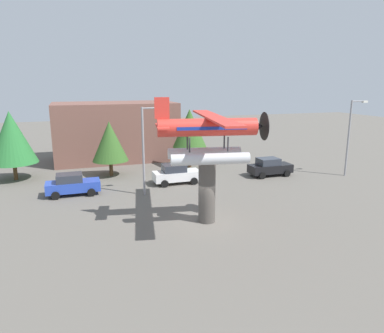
{
  "coord_description": "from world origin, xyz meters",
  "views": [
    {
      "loc": [
        -8.05,
        -20.77,
        8.91
      ],
      "look_at": [
        0.0,
        3.0,
        3.03
      ],
      "focal_mm": 33.73,
      "sensor_mm": 36.0,
      "label": 1
    }
  ],
  "objects_px": {
    "tree_east": "(110,141)",
    "car_near_blue": "(72,184)",
    "display_pedestal": "(207,192)",
    "tree_west": "(11,137)",
    "storefront_building": "(115,131)",
    "car_mid_white": "(176,174)",
    "floatplane_monument": "(210,135)",
    "car_far_black": "(270,167)",
    "streetlight_secondary": "(351,132)",
    "tree_center_back": "(190,128)",
    "streetlight_primary": "(146,144)"
  },
  "relations": [
    {
      "from": "streetlight_primary",
      "to": "car_mid_white",
      "type": "bearing_deg",
      "value": 37.49
    },
    {
      "from": "display_pedestal",
      "to": "floatplane_monument",
      "type": "relative_size",
      "value": 0.39
    },
    {
      "from": "streetlight_primary",
      "to": "storefront_building",
      "type": "height_order",
      "value": "streetlight_primary"
    },
    {
      "from": "storefront_building",
      "to": "tree_east",
      "type": "xyz_separation_m",
      "value": [
        -1.52,
        -7.95,
        0.08
      ]
    },
    {
      "from": "display_pedestal",
      "to": "streetlight_secondary",
      "type": "xyz_separation_m",
      "value": [
        17.32,
        6.82,
        2.23
      ]
    },
    {
      "from": "display_pedestal",
      "to": "storefront_building",
      "type": "relative_size",
      "value": 0.29
    },
    {
      "from": "car_mid_white",
      "to": "tree_east",
      "type": "relative_size",
      "value": 0.79
    },
    {
      "from": "car_mid_white",
      "to": "tree_center_back",
      "type": "distance_m",
      "value": 7.32
    },
    {
      "from": "tree_east",
      "to": "car_near_blue",
      "type": "bearing_deg",
      "value": -125.04
    },
    {
      "from": "tree_west",
      "to": "car_mid_white",
      "type": "bearing_deg",
      "value": -23.39
    },
    {
      "from": "display_pedestal",
      "to": "car_mid_white",
      "type": "distance_m",
      "value": 9.49
    },
    {
      "from": "storefront_building",
      "to": "tree_west",
      "type": "distance_m",
      "value": 12.14
    },
    {
      "from": "floatplane_monument",
      "to": "tree_east",
      "type": "bearing_deg",
      "value": 118.76
    },
    {
      "from": "display_pedestal",
      "to": "car_mid_white",
      "type": "relative_size",
      "value": 0.96
    },
    {
      "from": "storefront_building",
      "to": "tree_east",
      "type": "bearing_deg",
      "value": -100.79
    },
    {
      "from": "floatplane_monument",
      "to": "tree_east",
      "type": "distance_m",
      "value": 15.02
    },
    {
      "from": "streetlight_primary",
      "to": "streetlight_secondary",
      "type": "relative_size",
      "value": 0.97
    },
    {
      "from": "car_far_black",
      "to": "tree_west",
      "type": "relative_size",
      "value": 0.66
    },
    {
      "from": "streetlight_secondary",
      "to": "tree_center_back",
      "type": "bearing_deg",
      "value": 148.46
    },
    {
      "from": "car_far_black",
      "to": "storefront_building",
      "type": "bearing_deg",
      "value": 135.53
    },
    {
      "from": "streetlight_secondary",
      "to": "tree_west",
      "type": "distance_m",
      "value": 31.72
    },
    {
      "from": "tree_west",
      "to": "storefront_building",
      "type": "bearing_deg",
      "value": 33.05
    },
    {
      "from": "floatplane_monument",
      "to": "storefront_building",
      "type": "height_order",
      "value": "floatplane_monument"
    },
    {
      "from": "tree_east",
      "to": "streetlight_primary",
      "type": "bearing_deg",
      "value": -73.68
    },
    {
      "from": "car_mid_white",
      "to": "streetlight_primary",
      "type": "distance_m",
      "value": 5.15
    },
    {
      "from": "streetlight_secondary",
      "to": "streetlight_primary",
      "type": "bearing_deg",
      "value": 179.55
    },
    {
      "from": "tree_west",
      "to": "display_pedestal",
      "type": "bearing_deg",
      "value": -49.35
    },
    {
      "from": "car_far_black",
      "to": "tree_west",
      "type": "bearing_deg",
      "value": 164.91
    },
    {
      "from": "floatplane_monument",
      "to": "car_far_black",
      "type": "height_order",
      "value": "floatplane_monument"
    },
    {
      "from": "storefront_building",
      "to": "tree_center_back",
      "type": "relative_size",
      "value": 2.22
    },
    {
      "from": "floatplane_monument",
      "to": "tree_center_back",
      "type": "bearing_deg",
      "value": 86.53
    },
    {
      "from": "display_pedestal",
      "to": "tree_center_back",
      "type": "xyz_separation_m",
      "value": [
        3.83,
        15.1,
        2.16
      ]
    },
    {
      "from": "display_pedestal",
      "to": "storefront_building",
      "type": "xyz_separation_m",
      "value": [
        -3.06,
        22.0,
        1.3
      ]
    },
    {
      "from": "streetlight_primary",
      "to": "car_far_black",
      "type": "bearing_deg",
      "value": 9.68
    },
    {
      "from": "display_pedestal",
      "to": "car_mid_white",
      "type": "xyz_separation_m",
      "value": [
        0.65,
        9.4,
        -1.14
      ]
    },
    {
      "from": "car_far_black",
      "to": "streetlight_secondary",
      "type": "height_order",
      "value": "streetlight_secondary"
    },
    {
      "from": "tree_center_back",
      "to": "floatplane_monument",
      "type": "bearing_deg",
      "value": -103.74
    },
    {
      "from": "tree_west",
      "to": "car_far_black",
      "type": "bearing_deg",
      "value": -15.09
    },
    {
      "from": "car_far_black",
      "to": "tree_center_back",
      "type": "distance_m",
      "value": 9.25
    },
    {
      "from": "car_mid_white",
      "to": "streetlight_secondary",
      "type": "height_order",
      "value": "streetlight_secondary"
    },
    {
      "from": "car_far_black",
      "to": "streetlight_secondary",
      "type": "relative_size",
      "value": 0.58
    },
    {
      "from": "car_near_blue",
      "to": "floatplane_monument",
      "type": "bearing_deg",
      "value": -46.6
    },
    {
      "from": "storefront_building",
      "to": "tree_center_back",
      "type": "height_order",
      "value": "storefront_building"
    },
    {
      "from": "car_near_blue",
      "to": "streetlight_secondary",
      "type": "distance_m",
      "value": 25.86
    },
    {
      "from": "car_mid_white",
      "to": "tree_west",
      "type": "bearing_deg",
      "value": 156.61
    },
    {
      "from": "storefront_building",
      "to": "tree_west",
      "type": "bearing_deg",
      "value": -146.95
    },
    {
      "from": "floatplane_monument",
      "to": "car_near_blue",
      "type": "xyz_separation_m",
      "value": [
        -8.37,
        8.85,
        -4.83
      ]
    },
    {
      "from": "display_pedestal",
      "to": "tree_east",
      "type": "xyz_separation_m",
      "value": [
        -4.58,
        14.05,
        1.37
      ]
    },
    {
      "from": "storefront_building",
      "to": "streetlight_secondary",
      "type": "bearing_deg",
      "value": -36.68
    },
    {
      "from": "floatplane_monument",
      "to": "car_mid_white",
      "type": "distance_m",
      "value": 10.6
    }
  ]
}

